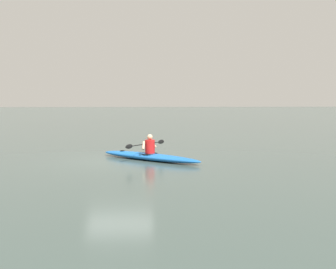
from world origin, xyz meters
name	(u,v)px	position (x,y,z in m)	size (l,w,h in m)	color
ground_plane	(120,161)	(0.00, 0.00, 0.00)	(160.00, 160.00, 0.00)	#384742
kayak	(149,157)	(-1.13, -0.19, 0.14)	(4.05, 3.42, 0.27)	#1959A5
kayaker	(149,145)	(-1.13, -0.18, 0.57)	(1.50, 1.87, 0.73)	red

